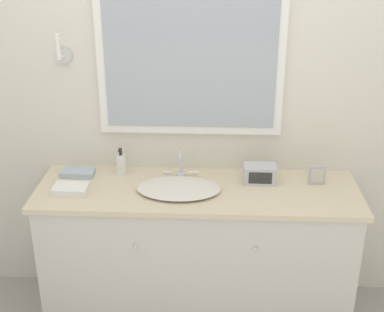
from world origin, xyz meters
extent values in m
cube|color=silver|center=(0.00, 0.59, 1.27)|extent=(8.00, 0.06, 2.55)
cube|color=white|center=(-0.05, 0.54, 1.52)|extent=(1.04, 0.04, 0.87)
cube|color=#9EA8B2|center=(-0.05, 0.52, 1.52)|extent=(0.95, 0.01, 0.78)
cylinder|color=silver|center=(-0.76, 0.55, 1.53)|extent=(0.09, 0.01, 0.09)
cylinder|color=silver|center=(-0.76, 0.50, 1.53)|extent=(0.02, 0.10, 0.02)
cylinder|color=white|center=(-0.76, 0.45, 1.60)|extent=(0.02, 0.02, 0.14)
cube|color=beige|center=(0.00, 0.29, 0.41)|extent=(1.75, 0.52, 0.81)
cube|color=beige|center=(0.00, 0.29, 0.83)|extent=(1.80, 0.55, 0.03)
sphere|color=silver|center=(-0.32, 0.02, 0.64)|extent=(0.02, 0.02, 0.02)
sphere|color=silver|center=(0.32, 0.02, 0.64)|extent=(0.02, 0.02, 0.02)
ellipsoid|color=silver|center=(-0.10, 0.26, 0.86)|extent=(0.46, 0.31, 0.03)
cylinder|color=silver|center=(-0.10, 0.43, 0.86)|extent=(0.06, 0.06, 0.03)
cylinder|color=silver|center=(-0.10, 0.43, 0.94)|extent=(0.02, 0.02, 0.13)
cylinder|color=silver|center=(-0.10, 0.40, 1.00)|extent=(0.02, 0.07, 0.02)
cylinder|color=white|center=(-0.18, 0.43, 0.87)|extent=(0.05, 0.02, 0.02)
cylinder|color=white|center=(-0.03, 0.43, 0.87)|extent=(0.05, 0.02, 0.02)
cylinder|color=white|center=(-0.45, 0.46, 0.91)|extent=(0.05, 0.05, 0.12)
cylinder|color=black|center=(-0.45, 0.46, 0.98)|extent=(0.02, 0.02, 0.03)
cube|color=black|center=(-0.45, 0.45, 1.00)|extent=(0.02, 0.03, 0.01)
cube|color=#BCBCC1|center=(0.35, 0.39, 0.90)|extent=(0.18, 0.11, 0.10)
cube|color=black|center=(0.35, 0.34, 0.90)|extent=(0.13, 0.01, 0.07)
cube|color=#B2B2B7|center=(0.67, 0.37, 0.90)|extent=(0.09, 0.01, 0.11)
cube|color=beige|center=(0.67, 0.37, 0.90)|extent=(0.07, 0.00, 0.08)
cube|color=white|center=(-0.69, 0.21, 0.87)|extent=(0.19, 0.13, 0.04)
cube|color=#A8B7C6|center=(-0.71, 0.43, 0.86)|extent=(0.19, 0.10, 0.03)
camera|label=1|loc=(0.09, -2.35, 2.22)|focal=50.00mm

